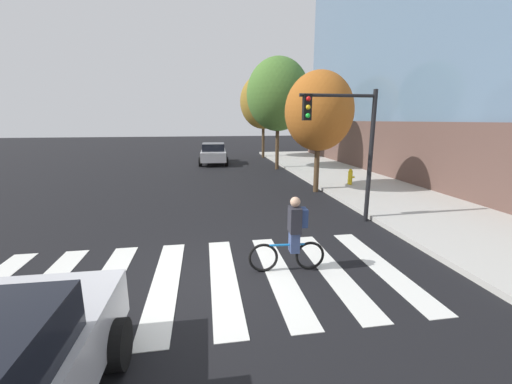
{
  "coord_description": "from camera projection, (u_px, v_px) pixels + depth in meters",
  "views": [
    {
      "loc": [
        0.06,
        -6.19,
        3.29
      ],
      "look_at": [
        1.48,
        2.43,
        1.29
      ],
      "focal_mm": 22.23,
      "sensor_mm": 36.0,
      "label": 1
    }
  ],
  "objects": [
    {
      "name": "sedan_mid",
      "position": [
        213.0,
        153.0,
        24.14
      ],
      "size": [
        2.25,
        4.57,
        1.56
      ],
      "color": "#B7B7BC",
      "rests_on": "ground"
    },
    {
      "name": "ground_plane",
      "position": [
        206.0,
        280.0,
        6.68
      ],
      "size": [
        120.0,
        120.0,
        0.0
      ],
      "primitive_type": "plane",
      "color": "black"
    },
    {
      "name": "fire_hydrant",
      "position": [
        350.0,
        177.0,
        15.7
      ],
      "size": [
        0.33,
        0.22,
        0.78
      ],
      "color": "gold",
      "rests_on": "sidewalk"
    },
    {
      "name": "street_tree_near",
      "position": [
        319.0,
        111.0,
        14.04
      ],
      "size": [
        3.04,
        3.04,
        5.41
      ],
      "color": "#4C3823",
      "rests_on": "ground"
    },
    {
      "name": "traffic_light_near",
      "position": [
        347.0,
        134.0,
        9.78
      ],
      "size": [
        2.47,
        0.28,
        4.2
      ],
      "color": "black",
      "rests_on": "ground"
    },
    {
      "name": "street_tree_mid",
      "position": [
        278.0,
        95.0,
        20.52
      ],
      "size": [
        4.06,
        4.06,
        7.23
      ],
      "color": "#4C3823",
      "rests_on": "ground"
    },
    {
      "name": "street_tree_far",
      "position": [
        263.0,
        102.0,
        27.12
      ],
      "size": [
        3.99,
        3.99,
        7.1
      ],
      "color": "#4C3823",
      "rests_on": "ground"
    },
    {
      "name": "cyclist",
      "position": [
        293.0,
        235.0,
        6.91
      ],
      "size": [
        1.71,
        0.37,
        1.69
      ],
      "color": "black",
      "rests_on": "ground"
    },
    {
      "name": "crosswalk_stripes",
      "position": [
        195.0,
        280.0,
        6.64
      ],
      "size": [
        8.95,
        4.06,
        0.01
      ],
      "color": "silver",
      "rests_on": "ground"
    },
    {
      "name": "corner_building",
      "position": [
        499.0,
        41.0,
        18.53
      ],
      "size": [
        14.17,
        25.64,
        15.65
      ],
      "color": "brown",
      "rests_on": "ground"
    }
  ]
}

